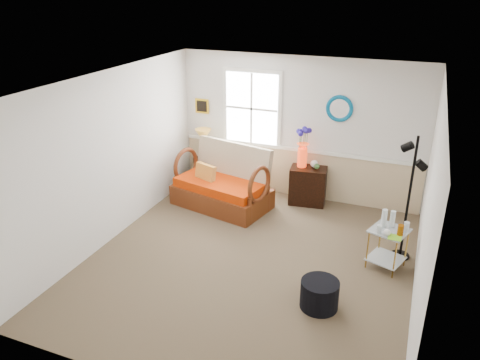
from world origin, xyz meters
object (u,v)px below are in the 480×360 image
at_px(side_table, 387,249).
at_px(ottoman, 319,294).
at_px(cabinet, 308,186).
at_px(loveseat, 222,178).
at_px(lamp_stand, 205,171).
at_px(floor_lamp, 409,199).

xyz_separation_m(side_table, ottoman, (-0.67, -1.23, -0.11)).
bearing_deg(cabinet, side_table, -53.64).
bearing_deg(loveseat, lamp_stand, 144.74).
distance_m(lamp_stand, cabinet, 2.10).
distance_m(side_table, ottoman, 1.41).
bearing_deg(floor_lamp, loveseat, -174.62).
bearing_deg(lamp_stand, cabinet, -2.09).
height_order(loveseat, side_table, loveseat).
distance_m(loveseat, side_table, 3.11).
bearing_deg(lamp_stand, loveseat, -47.74).
height_order(lamp_stand, cabinet, cabinet).
bearing_deg(lamp_stand, side_table, -25.06).
bearing_deg(ottoman, cabinet, 107.09).
distance_m(loveseat, ottoman, 3.17).
distance_m(floor_lamp, ottoman, 1.96).
bearing_deg(ottoman, floor_lamp, 61.80).
bearing_deg(side_table, cabinet, 133.61).
bearing_deg(loveseat, side_table, -5.23).
relative_size(cabinet, side_table, 1.15).
bearing_deg(cabinet, ottoman, -80.17).
xyz_separation_m(floor_lamp, ottoman, (-0.86, -1.60, -0.75)).
bearing_deg(cabinet, loveseat, -161.24).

